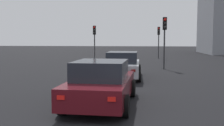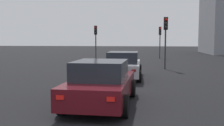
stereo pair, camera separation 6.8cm
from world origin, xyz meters
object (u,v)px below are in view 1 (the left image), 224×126
(car_maroon_second, at_px, (102,83))
(traffic_light_near_right, at_px, (94,35))
(traffic_light_near_left, at_px, (165,32))
(traffic_light_far_left, at_px, (159,36))
(car_silver_lead, at_px, (123,65))

(car_maroon_second, bearing_deg, traffic_light_near_right, 13.06)
(car_maroon_second, xyz_separation_m, traffic_light_near_right, (18.01, 3.59, 1.84))
(traffic_light_near_left, relative_size, traffic_light_far_left, 1.05)
(traffic_light_near_left, bearing_deg, traffic_light_far_left, 174.98)
(traffic_light_near_left, bearing_deg, car_silver_lead, -33.38)
(car_silver_lead, bearing_deg, traffic_light_far_left, -11.13)
(traffic_light_near_right, bearing_deg, car_maroon_second, 10.80)
(car_silver_lead, height_order, traffic_light_near_left, traffic_light_near_left)
(traffic_light_near_right, height_order, traffic_light_far_left, traffic_light_far_left)
(car_silver_lead, distance_m, traffic_light_near_right, 12.61)
(traffic_light_near_right, bearing_deg, traffic_light_far_left, 117.92)
(traffic_light_near_right, bearing_deg, car_silver_lead, 17.24)
(car_silver_lead, bearing_deg, traffic_light_near_right, 16.99)
(car_maroon_second, relative_size, traffic_light_near_left, 1.16)
(traffic_light_near_right, xyz_separation_m, traffic_light_far_left, (3.59, -6.64, 0.01))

